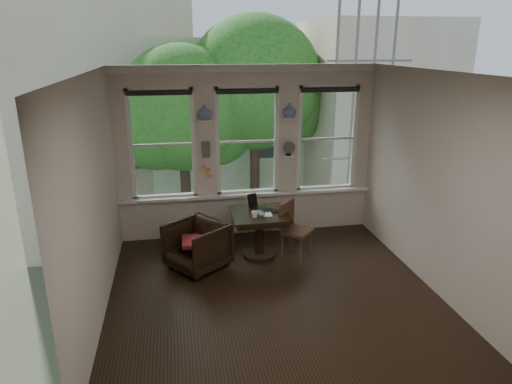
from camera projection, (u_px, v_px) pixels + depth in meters
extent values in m
plane|color=black|center=(273.00, 293.00, 6.39)|extent=(4.50, 4.50, 0.00)
plane|color=silver|center=(276.00, 72.00, 5.45)|extent=(4.50, 4.50, 0.00)
plane|color=beige|center=(247.00, 153.00, 8.03)|extent=(4.50, 0.00, 4.50)
plane|color=beige|center=(332.00, 273.00, 3.82)|extent=(4.50, 0.00, 4.50)
plane|color=beige|center=(94.00, 202.00, 5.54)|extent=(0.00, 4.50, 4.50)
plane|color=beige|center=(433.00, 183.00, 6.30)|extent=(0.00, 4.50, 4.50)
cube|color=white|center=(205.00, 121.00, 7.62)|extent=(0.26, 0.16, 0.03)
cube|color=white|center=(289.00, 118.00, 7.87)|extent=(0.26, 0.16, 0.03)
cube|color=#59544F|center=(206.00, 149.00, 7.81)|extent=(0.14, 0.06, 0.28)
imported|color=silver|center=(205.00, 112.00, 7.58)|extent=(0.24, 0.24, 0.25)
imported|color=silver|center=(289.00, 110.00, 7.82)|extent=(0.24, 0.24, 0.25)
imported|color=black|center=(197.00, 246.00, 7.00)|extent=(1.13, 1.13, 0.74)
cube|color=maroon|center=(197.00, 241.00, 6.98)|extent=(0.45, 0.45, 0.06)
imported|color=black|center=(267.00, 211.00, 7.34)|extent=(0.36, 0.32, 0.02)
imported|color=white|center=(255.00, 214.00, 7.08)|extent=(0.13, 0.13, 0.10)
imported|color=white|center=(261.00, 214.00, 7.12)|extent=(0.14, 0.14, 0.10)
cube|color=black|center=(252.00, 200.00, 7.54)|extent=(0.18, 0.12, 0.22)
cube|color=silver|center=(264.00, 213.00, 7.26)|extent=(0.23, 0.31, 0.00)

